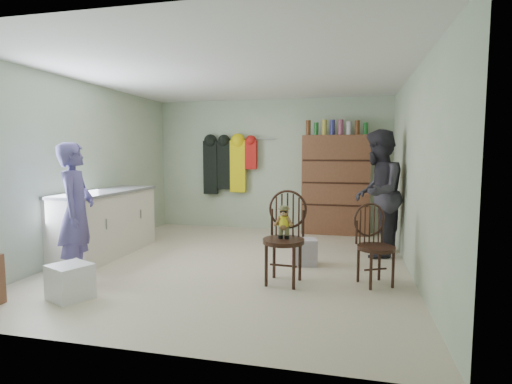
% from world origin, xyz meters
% --- Properties ---
extents(ground_plane, '(5.00, 5.00, 0.00)m').
position_xyz_m(ground_plane, '(0.00, 0.00, 0.00)').
color(ground_plane, beige).
rests_on(ground_plane, ground).
extents(room_walls, '(5.00, 5.00, 5.00)m').
position_xyz_m(room_walls, '(0.00, 0.53, 1.58)').
color(room_walls, '#B6C5A5').
rests_on(room_walls, ground).
extents(counter, '(0.64, 1.86, 0.94)m').
position_xyz_m(counter, '(-1.95, 0.00, 0.47)').
color(counter, silver).
rests_on(counter, ground).
extents(plastic_tub, '(0.48, 0.47, 0.35)m').
position_xyz_m(plastic_tub, '(-1.26, -1.67, 0.18)').
color(plastic_tub, white).
rests_on(plastic_tub, ground).
extents(chair_front, '(0.51, 0.51, 1.06)m').
position_xyz_m(chair_front, '(0.79, -0.65, 0.59)').
color(chair_front, '#321A11').
rests_on(chair_front, ground).
extents(chair_far, '(0.55, 0.55, 0.92)m').
position_xyz_m(chair_far, '(1.77, -0.47, 0.49)').
color(chair_far, '#321A11').
rests_on(chair_far, ground).
extents(striped_bag, '(0.38, 0.32, 0.35)m').
position_xyz_m(striped_bag, '(0.93, 0.10, 0.17)').
color(striped_bag, '#E57273').
rests_on(striped_bag, ground).
extents(person_left, '(0.55, 0.68, 1.61)m').
position_xyz_m(person_left, '(-1.59, -1.10, 0.80)').
color(person_left, '#584F91').
rests_on(person_left, ground).
extents(person_right, '(0.87, 1.02, 1.82)m').
position_xyz_m(person_right, '(1.89, 0.83, 0.91)').
color(person_right, '#2D2B33').
rests_on(person_right, ground).
extents(dresser, '(1.20, 0.39, 2.07)m').
position_xyz_m(dresser, '(1.25, 2.30, 0.92)').
color(dresser, brown).
rests_on(dresser, ground).
extents(coat_rack, '(1.42, 0.12, 1.09)m').
position_xyz_m(coat_rack, '(-0.83, 2.38, 1.25)').
color(coat_rack, '#99999E').
rests_on(coat_rack, ground).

